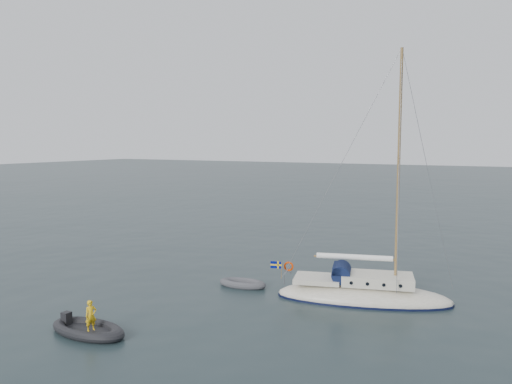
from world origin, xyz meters
The scene contains 4 objects.
ground centered at (0.00, 0.00, 0.00)m, with size 300.00×300.00×0.00m, color black.
sailboat centered at (2.59, 0.78, 0.96)m, with size 8.90×2.67×12.68m.
dinghy centered at (-3.83, 0.09, 0.17)m, with size 2.67×1.20×0.38m.
rib centered at (-6.14, -8.65, 0.22)m, with size 3.66×1.67×1.45m.
Camera 1 is at (9.06, -22.78, 7.79)m, focal length 35.00 mm.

